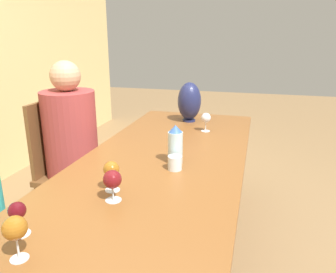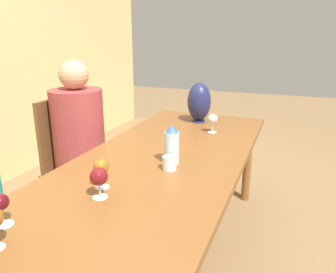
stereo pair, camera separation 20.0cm
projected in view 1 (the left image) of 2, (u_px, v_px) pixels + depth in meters
name	position (u px, v px, depth m)	size (l,w,h in m)	color
ground_plane	(162.00, 266.00, 2.12)	(14.00, 14.00, 0.00)	olive
dining_table	(162.00, 170.00, 1.93)	(2.44, 0.94, 0.74)	brown
water_bottle	(175.00, 145.00, 1.83)	(0.08, 0.08, 0.22)	#ADCCD6
water_tumbler	(175.00, 163.00, 1.76)	(0.08, 0.08, 0.08)	silver
vase	(189.00, 101.00, 2.71)	(0.19, 0.19, 0.33)	#1E234C
wine_glass_0	(112.00, 180.00, 1.41)	(0.08, 0.08, 0.14)	silver
wine_glass_1	(111.00, 170.00, 1.50)	(0.07, 0.07, 0.14)	silver
wine_glass_2	(15.00, 229.00, 1.03)	(0.08, 0.08, 0.15)	silver
wine_glass_3	(17.00, 212.00, 1.16)	(0.07, 0.07, 0.13)	silver
wine_glass_5	(206.00, 118.00, 2.44)	(0.07, 0.07, 0.14)	silver
chair_far	(64.00, 164.00, 2.43)	(0.44, 0.44, 0.99)	brown
person_far	(73.00, 145.00, 2.36)	(0.38, 0.38, 1.27)	#2D2D38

